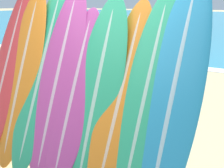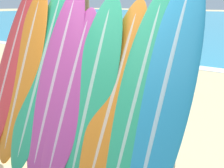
{
  "view_description": "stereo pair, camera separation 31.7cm",
  "coord_description": "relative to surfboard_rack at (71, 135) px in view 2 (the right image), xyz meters",
  "views": [
    {
      "loc": [
        2.03,
        -2.19,
        2.05
      ],
      "look_at": [
        -0.15,
        1.23,
        0.98
      ],
      "focal_mm": 50.0,
      "sensor_mm": 36.0,
      "label": 1
    },
    {
      "loc": [
        2.29,
        -2.0,
        2.05
      ],
      "look_at": [
        -0.15,
        1.23,
        0.98
      ],
      "focal_mm": 50.0,
      "sensor_mm": 36.0,
      "label": 2
    }
  ],
  "objects": [
    {
      "name": "surfboard_slot_4",
      "position": [
        -0.01,
        -0.01,
        0.49
      ],
      "size": [
        0.55,
        0.9,
        2.0
      ],
      "color": "#B23D8E",
      "rests_on": "ground_plane"
    },
    {
      "name": "surfboard_rack",
      "position": [
        0.0,
        0.0,
        0.0
      ],
      "size": [
        2.68,
        0.04,
        0.95
      ],
      "color": "gray",
      "rests_on": "ground_plane"
    },
    {
      "name": "surfboard_slot_6",
      "position": [
        0.59,
        0.03,
        0.54
      ],
      "size": [
        0.52,
        1.06,
        2.1
      ],
      "color": "orange",
      "rests_on": "ground_plane"
    },
    {
      "name": "surfboard_slot_7",
      "position": [
        0.88,
        0.04,
        0.59
      ],
      "size": [
        0.5,
        1.07,
        2.21
      ],
      "color": "#289E70",
      "rests_on": "ground_plane"
    },
    {
      "name": "person_near_water",
      "position": [
        -0.29,
        2.73,
        0.48
      ],
      "size": [
        0.31,
        0.28,
        1.82
      ],
      "rotation": [
        0.0,
        0.0,
        0.57
      ],
      "color": "beige",
      "rests_on": "ground_plane"
    },
    {
      "name": "person_far_left",
      "position": [
        -1.19,
        4.81,
        0.46
      ],
      "size": [
        0.29,
        0.31,
        1.79
      ],
      "rotation": [
        0.0,
        0.0,
        5.39
      ],
      "color": "beige",
      "rests_on": "ground_plane"
    },
    {
      "name": "surfboard_slot_8",
      "position": [
        1.16,
        0.07,
        0.67
      ],
      "size": [
        0.56,
        1.13,
        2.37
      ],
      "color": "teal",
      "rests_on": "ground_plane"
    },
    {
      "name": "surfboard_slot_3",
      "position": [
        -0.28,
        0.05,
        0.62
      ],
      "size": [
        0.59,
        0.97,
        2.27
      ],
      "color": "#B23D8E",
      "rests_on": "ground_plane"
    },
    {
      "name": "surfboard_slot_2",
      "position": [
        -0.58,
        0.07,
        0.64
      ],
      "size": [
        0.59,
        1.04,
        2.32
      ],
      "color": "#289E70",
      "rests_on": "ground_plane"
    },
    {
      "name": "surfboard_slot_5",
      "position": [
        0.3,
        0.02,
        0.56
      ],
      "size": [
        0.6,
        0.88,
        2.14
      ],
      "color": "#289E70",
      "rests_on": "ground_plane"
    },
    {
      "name": "surfboard_slot_0",
      "position": [
        -1.19,
        0.04,
        0.62
      ],
      "size": [
        0.49,
        1.0,
        2.27
      ],
      "color": "red",
      "rests_on": "ground_plane"
    },
    {
      "name": "surfboard_slot_1",
      "position": [
        -0.9,
        0.04,
        0.61
      ],
      "size": [
        0.58,
        0.9,
        2.25
      ],
      "color": "orange",
      "rests_on": "ground_plane"
    }
  ]
}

